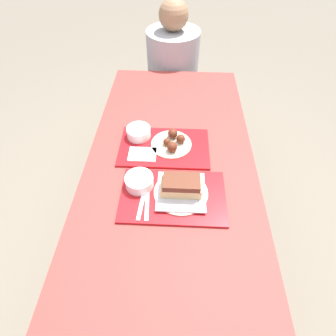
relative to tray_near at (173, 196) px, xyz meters
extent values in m
plane|color=#706656|center=(-0.02, 0.14, -0.76)|extent=(12.00, 12.00, 0.00)
cube|color=maroon|center=(-0.02, 0.14, -0.03)|extent=(0.82, 1.88, 0.04)
cylinder|color=maroon|center=(-0.37, 1.00, -0.40)|extent=(0.07, 0.07, 0.72)
cylinder|color=maroon|center=(0.33, 1.00, -0.40)|extent=(0.07, 0.07, 0.72)
cube|color=maroon|center=(-0.02, 1.30, -0.32)|extent=(0.78, 0.28, 0.04)
cylinder|color=maroon|center=(-0.35, 1.30, -0.55)|extent=(0.06, 0.06, 0.42)
cylinder|color=maroon|center=(0.31, 1.30, -0.55)|extent=(0.06, 0.06, 0.42)
cube|color=#B21419|center=(0.00, 0.00, 0.00)|extent=(0.45, 0.29, 0.01)
cube|color=#B21419|center=(-0.05, 0.30, 0.00)|extent=(0.45, 0.29, 0.01)
cylinder|color=white|center=(-0.15, 0.05, 0.03)|extent=(0.12, 0.12, 0.05)
cylinder|color=beige|center=(-0.15, 0.05, 0.05)|extent=(0.11, 0.11, 0.01)
cylinder|color=beige|center=(0.03, 0.01, 0.01)|extent=(0.23, 0.23, 0.01)
cube|color=silver|center=(0.03, 0.01, 0.02)|extent=(0.21, 0.21, 0.01)
cube|color=#DBB275|center=(0.03, 0.01, 0.05)|extent=(0.17, 0.09, 0.05)
cube|color=#562819|center=(0.03, 0.01, 0.08)|extent=(0.15, 0.09, 0.03)
cube|color=white|center=(-0.13, -0.05, 0.01)|extent=(0.03, 0.17, 0.00)
cube|color=white|center=(-0.11, -0.05, 0.01)|extent=(0.03, 0.17, 0.00)
cube|color=#A59E93|center=(0.03, 0.06, 0.01)|extent=(0.04, 0.03, 0.01)
cylinder|color=white|center=(-0.19, 0.37, 0.03)|extent=(0.12, 0.12, 0.05)
cylinder|color=beige|center=(-0.19, 0.37, 0.05)|extent=(0.11, 0.11, 0.01)
cylinder|color=beige|center=(-0.02, 0.32, 0.01)|extent=(0.21, 0.21, 0.01)
sphere|color=#562314|center=(0.03, 0.33, 0.04)|extent=(0.05, 0.05, 0.05)
sphere|color=#562314|center=(-0.01, 0.36, 0.04)|extent=(0.05, 0.05, 0.05)
sphere|color=#562314|center=(-0.04, 0.31, 0.03)|extent=(0.04, 0.04, 0.04)
sphere|color=#562314|center=(-0.01, 0.26, 0.04)|extent=(0.05, 0.05, 0.05)
cube|color=white|center=(-0.16, 0.24, 0.01)|extent=(0.14, 0.09, 0.01)
cylinder|color=#9E9EA3|center=(-0.04, 1.30, -0.06)|extent=(0.39, 0.39, 0.49)
sphere|color=#936B4C|center=(-0.04, 1.30, 0.29)|extent=(0.21, 0.21, 0.21)
camera|label=1|loc=(0.01, -0.66, 0.93)|focal=28.00mm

